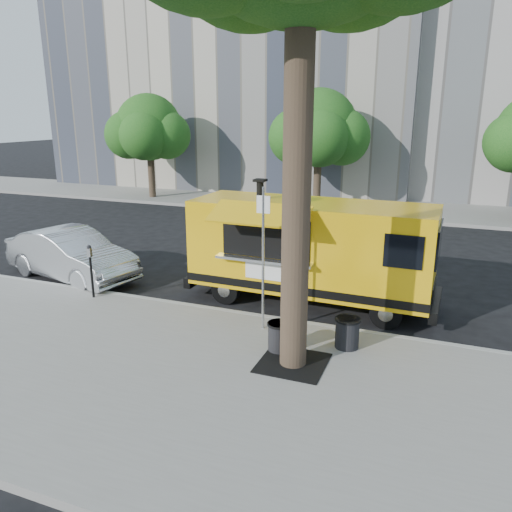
{
  "coord_description": "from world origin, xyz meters",
  "views": [
    {
      "loc": [
        4.94,
        -10.68,
        4.56
      ],
      "look_at": [
        0.79,
        0.0,
        1.24
      ],
      "focal_mm": 35.0,
      "sensor_mm": 36.0,
      "label": 1
    }
  ],
  "objects_px": {
    "sedan": "(71,255)",
    "trash_bin_right": "(279,336)",
    "far_tree_b": "(319,128)",
    "parking_meter": "(91,265)",
    "food_truck": "(309,248)",
    "trash_bin_left": "(347,332)",
    "sign_post": "(263,251)",
    "far_tree_a": "(149,128)"
  },
  "relations": [
    {
      "from": "far_tree_a",
      "to": "far_tree_b",
      "type": "height_order",
      "value": "far_tree_b"
    },
    {
      "from": "food_truck",
      "to": "trash_bin_right",
      "type": "bearing_deg",
      "value": -83.81
    },
    {
      "from": "trash_bin_left",
      "to": "trash_bin_right",
      "type": "xyz_separation_m",
      "value": [
        -1.18,
        -0.6,
        -0.02
      ]
    },
    {
      "from": "sedan",
      "to": "trash_bin_left",
      "type": "xyz_separation_m",
      "value": [
        8.18,
        -1.79,
        -0.23
      ]
    },
    {
      "from": "sign_post",
      "to": "food_truck",
      "type": "bearing_deg",
      "value": 79.48
    },
    {
      "from": "sedan",
      "to": "far_tree_a",
      "type": "bearing_deg",
      "value": 36.27
    },
    {
      "from": "trash_bin_left",
      "to": "sedan",
      "type": "bearing_deg",
      "value": 167.65
    },
    {
      "from": "parking_meter",
      "to": "sign_post",
      "type": "bearing_deg",
      "value": -2.52
    },
    {
      "from": "far_tree_a",
      "to": "sign_post",
      "type": "height_order",
      "value": "far_tree_a"
    },
    {
      "from": "trash_bin_right",
      "to": "trash_bin_left",
      "type": "bearing_deg",
      "value": 26.93
    },
    {
      "from": "far_tree_b",
      "to": "sign_post",
      "type": "distance_m",
      "value": 14.61
    },
    {
      "from": "food_truck",
      "to": "far_tree_b",
      "type": "bearing_deg",
      "value": 104.92
    },
    {
      "from": "trash_bin_left",
      "to": "food_truck",
      "type": "bearing_deg",
      "value": 121.33
    },
    {
      "from": "sign_post",
      "to": "trash_bin_right",
      "type": "xyz_separation_m",
      "value": [
        0.65,
        -0.84,
        -1.4
      ]
    },
    {
      "from": "far_tree_a",
      "to": "food_truck",
      "type": "bearing_deg",
      "value": -44.48
    },
    {
      "from": "parking_meter",
      "to": "sedan",
      "type": "height_order",
      "value": "parking_meter"
    },
    {
      "from": "sedan",
      "to": "trash_bin_right",
      "type": "distance_m",
      "value": 7.4
    },
    {
      "from": "parking_meter",
      "to": "trash_bin_left",
      "type": "height_order",
      "value": "parking_meter"
    },
    {
      "from": "sedan",
      "to": "trash_bin_right",
      "type": "relative_size",
      "value": 7.54
    },
    {
      "from": "sedan",
      "to": "trash_bin_right",
      "type": "xyz_separation_m",
      "value": [
        7.0,
        -2.39,
        -0.25
      ]
    },
    {
      "from": "far_tree_b",
      "to": "parking_meter",
      "type": "distance_m",
      "value": 14.48
    },
    {
      "from": "food_truck",
      "to": "sedan",
      "type": "bearing_deg",
      "value": -173.87
    },
    {
      "from": "food_truck",
      "to": "trash_bin_left",
      "type": "xyz_separation_m",
      "value": [
        1.44,
        -2.36,
        -0.93
      ]
    },
    {
      "from": "trash_bin_left",
      "to": "parking_meter",
      "type": "bearing_deg",
      "value": 176.04
    },
    {
      "from": "far_tree_b",
      "to": "food_truck",
      "type": "height_order",
      "value": "far_tree_b"
    },
    {
      "from": "far_tree_b",
      "to": "sedan",
      "type": "height_order",
      "value": "far_tree_b"
    },
    {
      "from": "far_tree_b",
      "to": "trash_bin_left",
      "type": "xyz_separation_m",
      "value": [
        4.38,
        -14.49,
        -3.36
      ]
    },
    {
      "from": "far_tree_b",
      "to": "trash_bin_right",
      "type": "distance_m",
      "value": 15.79
    },
    {
      "from": "food_truck",
      "to": "trash_bin_left",
      "type": "height_order",
      "value": "food_truck"
    },
    {
      "from": "sign_post",
      "to": "far_tree_a",
      "type": "bearing_deg",
      "value": 129.83
    },
    {
      "from": "sign_post",
      "to": "trash_bin_left",
      "type": "height_order",
      "value": "sign_post"
    },
    {
      "from": "parking_meter",
      "to": "far_tree_a",
      "type": "bearing_deg",
      "value": 117.15
    },
    {
      "from": "food_truck",
      "to": "sedan",
      "type": "height_order",
      "value": "food_truck"
    },
    {
      "from": "trash_bin_left",
      "to": "trash_bin_right",
      "type": "relative_size",
      "value": 1.07
    },
    {
      "from": "far_tree_b",
      "to": "parking_meter",
      "type": "bearing_deg",
      "value": -98.1
    },
    {
      "from": "trash_bin_left",
      "to": "trash_bin_right",
      "type": "height_order",
      "value": "trash_bin_left"
    },
    {
      "from": "food_truck",
      "to": "parking_meter",
      "type": "bearing_deg",
      "value": -157.48
    },
    {
      "from": "sign_post",
      "to": "sedan",
      "type": "height_order",
      "value": "sign_post"
    },
    {
      "from": "parking_meter",
      "to": "trash_bin_right",
      "type": "bearing_deg",
      "value": -11.34
    },
    {
      "from": "parking_meter",
      "to": "trash_bin_right",
      "type": "xyz_separation_m",
      "value": [
        5.2,
        -1.04,
        -0.53
      ]
    },
    {
      "from": "far_tree_b",
      "to": "food_truck",
      "type": "relative_size",
      "value": 0.9
    },
    {
      "from": "sedan",
      "to": "food_truck",
      "type": "bearing_deg",
      "value": -71.79
    }
  ]
}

